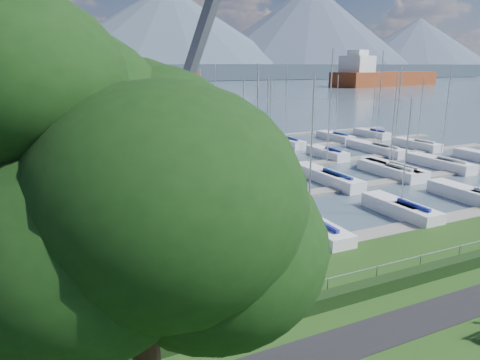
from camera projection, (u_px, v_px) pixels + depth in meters
path at (388, 330)px, 18.28m from camera, size 160.00×2.00×0.04m
water at (60, 86)px, 248.60m from camera, size 800.00×540.00×0.20m
hedge at (349, 294)px, 20.47m from camera, size 80.00×0.70×0.70m
fence at (345, 274)px, 20.60m from camera, size 80.00×0.04×0.04m
foothill at (54, 73)px, 308.21m from camera, size 900.00×80.00×12.00m
mountains at (54, 22)px, 366.00m from camera, size 1190.00×360.00×115.00m
docks at (182, 178)px, 43.72m from camera, size 90.00×41.60×0.25m
tree at (130, 173)px, 8.83m from camera, size 7.39×8.51×12.52m
crane at (196, 125)px, 41.38m from camera, size 7.08×13.11×22.35m
cargo_ship_mid at (100, 81)px, 211.61m from camera, size 93.63×24.02×21.50m
cargo_ship_east at (382, 79)px, 243.83m from camera, size 80.49×34.89×21.50m
sailboat_fleet at (143, 122)px, 44.25m from camera, size 75.11×49.68×13.35m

